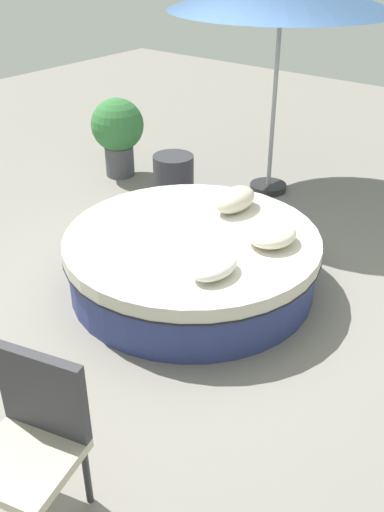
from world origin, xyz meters
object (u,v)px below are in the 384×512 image
object	(u,v)px
throw_pillow_1	(271,234)
side_table	(174,176)
throw_pillow_2	(235,200)
patio_chair	(33,432)
round_bed	(192,260)
planter	(118,130)
throw_pillow_0	(214,266)

from	to	relation	value
throw_pillow_1	side_table	size ratio (longest dim) A/B	0.91
throw_pillow_2	patio_chair	size ratio (longest dim) A/B	0.50
throw_pillow_2	round_bed	bearing A→B (deg)	-0.16
side_table	planter	bearing A→B (deg)	-93.95
throw_pillow_1	patio_chair	distance (m)	2.56
throw_pillow_2	side_table	bearing A→B (deg)	-119.02
patio_chair	planter	bearing A→B (deg)	-65.36
throw_pillow_0	throw_pillow_2	xyz separation A→B (m)	(-1.03, -0.52, 0.03)
throw_pillow_2	throw_pillow_1	bearing A→B (deg)	60.54
patio_chair	planter	world-z (taller)	planter
throw_pillow_2	planter	size ratio (longest dim) A/B	0.50
patio_chair	side_table	world-z (taller)	patio_chair
throw_pillow_1	throw_pillow_2	size ratio (longest dim) A/B	0.92
throw_pillow_1	side_table	world-z (taller)	throw_pillow_1
throw_pillow_0	planter	xyz separation A→B (m)	(-1.87, -2.88, -0.00)
round_bed	throw_pillow_1	xyz separation A→B (m)	(-0.30, 0.60, 0.34)
patio_chair	round_bed	bearing A→B (deg)	-86.83
throw_pillow_1	patio_chair	bearing A→B (deg)	3.12
round_bed	patio_chair	bearing A→B (deg)	18.17
throw_pillow_1	planter	bearing A→B (deg)	-111.79
patio_chair	planter	xyz separation A→B (m)	(-3.74, -3.10, 0.03)
throw_pillow_0	side_table	size ratio (longest dim) A/B	0.88
throw_pillow_1	patio_chair	world-z (taller)	patio_chair
throw_pillow_1	throw_pillow_2	world-z (taller)	throw_pillow_2
throw_pillow_0	throw_pillow_1	distance (m)	0.70
throw_pillow_0	side_table	bearing A→B (deg)	-133.22
patio_chair	side_table	bearing A→B (deg)	-74.75
throw_pillow_0	throw_pillow_1	bearing A→B (deg)	173.53
round_bed	planter	xyz separation A→B (m)	(-1.48, -2.36, 0.32)
round_bed	throw_pillow_1	distance (m)	0.75
throw_pillow_1	planter	size ratio (longest dim) A/B	0.46
throw_pillow_2	side_table	xyz separation A→B (m)	(-0.78, -1.40, -0.37)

